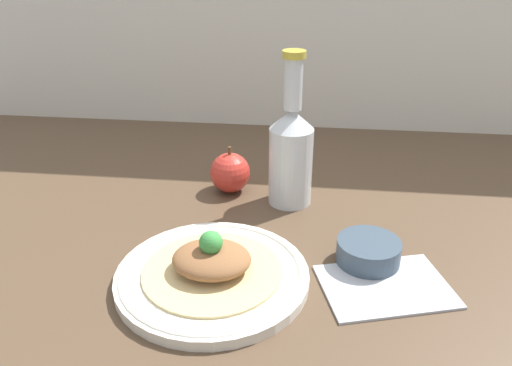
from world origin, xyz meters
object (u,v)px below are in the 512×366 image
Objects in this scene: dipping_bowl at (368,252)px; cider_bottle at (291,151)px; plated_food at (212,261)px; apple at (230,173)px; plate at (212,275)px.

cider_bottle is at bearing 124.77° from dipping_bowl.
plated_food is 27.93cm from cider_bottle.
apple is at bearing 94.05° from plated_food.
apple is (-11.60, 3.07, -6.30)cm from cider_bottle.
plated_food is at bearing -90.00° from plate.
dipping_bowl is at bearing 17.36° from plated_food.
plated_food is 2.17× the size of apple.
plate is 28.63cm from apple.
dipping_bowl reaches higher than plate.
apple is 32.49cm from dipping_bowl.
dipping_bowl is (24.35, -21.44, -1.91)cm from apple.
plate is at bearing -162.64° from dipping_bowl.
cider_bottle is 23.82cm from dipping_bowl.
plated_food is at bearing -85.95° from apple.
dipping_bowl is (22.34, 6.98, -1.45)cm from plated_food.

